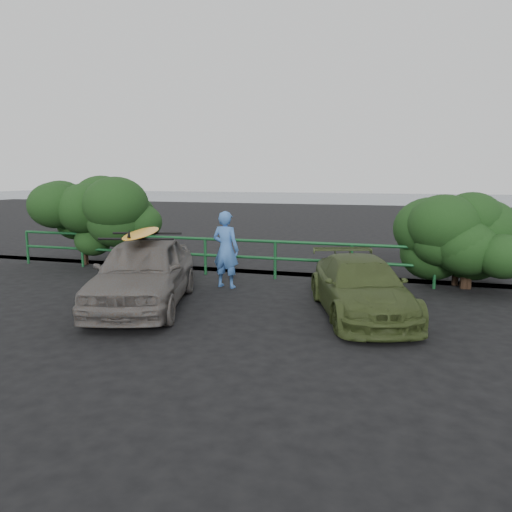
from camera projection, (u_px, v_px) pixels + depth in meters
The scene contains 10 objects.
ground at pixel (148, 330), 8.87m from camera, with size 80.00×80.00×0.00m, color black.
ocean at pixel (376, 196), 65.45m from camera, with size 200.00×200.00×0.00m, color slate.
guardrail at pixel (239, 258), 13.50m from camera, with size 14.00×0.08×1.04m, color #164F26, non-canonical shape.
shrub_left at pixel (95, 223), 15.15m from camera, with size 3.20×2.40×2.57m, color #1A3B15, non-canonical shape.
shrub_right at pixel (435, 241), 12.42m from camera, with size 3.20×2.40×2.20m, color #1A3B15, non-canonical shape.
sedan at pixel (143, 272), 10.40m from camera, with size 1.73×4.30×1.47m, color #615A56.
olive_vehicle at pixel (361, 287), 9.77m from camera, with size 1.57×3.87×1.12m, color #39471F.
man at pixel (226, 249), 12.15m from camera, with size 0.69×0.45×1.88m, color #4071C0.
roof_rack at pixel (142, 236), 10.28m from camera, with size 1.49×1.05×0.05m, color black, non-canonical shape.
surfboard at pixel (142, 233), 10.27m from camera, with size 0.51×2.44×0.07m, color #FFA11A.
Camera 1 is at (4.36, -7.59, 2.73)m, focal length 35.00 mm.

